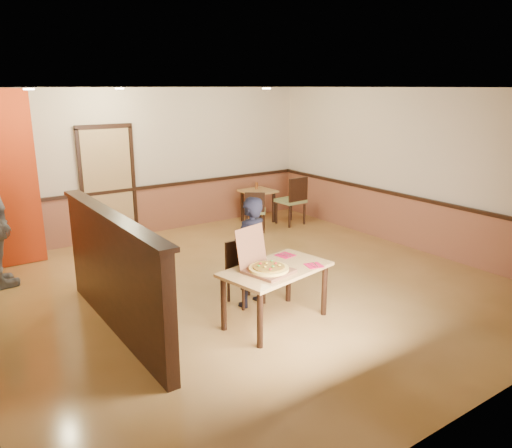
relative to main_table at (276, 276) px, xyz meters
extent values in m
plane|color=tan|center=(0.33, 1.09, -0.60)|extent=(7.00, 7.00, 0.00)
plane|color=black|center=(0.33, 1.09, 2.20)|extent=(7.00, 7.00, 0.00)
plane|color=beige|center=(0.33, 4.59, 0.80)|extent=(7.00, 0.00, 7.00)
plane|color=beige|center=(3.83, 1.09, 0.80)|extent=(0.00, 7.00, 7.00)
cube|color=#93543B|center=(0.33, 4.56, -0.15)|extent=(7.00, 0.04, 0.90)
cube|color=black|center=(0.33, 4.54, 0.32)|extent=(7.00, 0.06, 0.06)
cube|color=#93543B|center=(3.80, 1.09, -0.15)|extent=(0.04, 7.00, 0.90)
cube|color=black|center=(3.78, 1.09, 0.32)|extent=(0.06, 7.00, 0.06)
cube|color=tan|center=(-0.47, 4.55, 0.45)|extent=(0.90, 0.06, 2.10)
cube|color=black|center=(-1.67, 0.89, 0.10)|extent=(0.14, 3.00, 1.40)
cube|color=black|center=(-1.67, 0.89, 0.82)|extent=(0.20, 3.10, 0.05)
cylinder|color=beige|center=(-1.97, 2.89, 2.18)|extent=(0.14, 0.14, 0.02)
cylinder|color=beige|center=(-0.47, 3.59, 2.18)|extent=(0.14, 0.14, 0.02)
cylinder|color=beige|center=(1.73, 2.59, 2.18)|extent=(0.14, 0.14, 0.02)
cube|color=tan|center=(0.00, 0.00, 0.09)|extent=(1.45, 0.99, 0.04)
cylinder|color=black|center=(-0.52, -0.40, -0.27)|extent=(0.07, 0.07, 0.67)
cylinder|color=black|center=(-0.63, 0.19, -0.27)|extent=(0.07, 0.07, 0.67)
cylinder|color=black|center=(0.63, -0.19, -0.27)|extent=(0.07, 0.07, 0.67)
cylinder|color=black|center=(0.52, 0.40, -0.27)|extent=(0.07, 0.07, 0.67)
cube|color=olive|center=(0.02, 0.68, -0.19)|extent=(0.43, 0.43, 0.05)
cube|color=black|center=(0.02, 0.87, 0.03)|extent=(0.40, 0.05, 0.40)
cylinder|color=black|center=(-0.14, 0.51, -0.42)|extent=(0.04, 0.04, 0.36)
cylinder|color=black|center=(-0.15, 0.85, -0.42)|extent=(0.04, 0.04, 0.36)
cylinder|color=black|center=(0.20, 0.52, -0.42)|extent=(0.04, 0.04, 0.36)
cylinder|color=black|center=(0.19, 0.86, -0.42)|extent=(0.04, 0.04, 0.36)
cube|color=olive|center=(2.10, 3.46, -0.20)|extent=(0.57, 0.57, 0.05)
cube|color=black|center=(1.99, 3.31, 0.03)|extent=(0.33, 0.26, 0.39)
cylinder|color=black|center=(2.34, 3.49, -0.43)|extent=(0.04, 0.04, 0.36)
cylinder|color=black|center=(2.13, 3.23, -0.43)|extent=(0.04, 0.04, 0.36)
cylinder|color=black|center=(2.07, 3.70, -0.43)|extent=(0.04, 0.04, 0.36)
cylinder|color=black|center=(1.86, 3.43, -0.43)|extent=(0.04, 0.04, 0.36)
cube|color=olive|center=(3.00, 3.46, -0.10)|extent=(0.53, 0.53, 0.07)
cube|color=black|center=(3.01, 3.23, 0.17)|extent=(0.48, 0.07, 0.48)
cylinder|color=black|center=(3.20, 3.68, -0.38)|extent=(0.05, 0.05, 0.44)
cylinder|color=black|center=(3.22, 3.27, -0.38)|extent=(0.05, 0.05, 0.44)
cylinder|color=black|center=(2.78, 3.66, -0.38)|extent=(0.05, 0.05, 0.44)
cylinder|color=black|center=(2.80, 3.24, -0.38)|extent=(0.05, 0.05, 0.44)
cube|color=tan|center=(2.55, 4.01, 0.06)|extent=(0.66, 0.66, 0.04)
cylinder|color=black|center=(2.32, 3.76, -0.28)|extent=(0.07, 0.07, 0.65)
cylinder|color=black|center=(2.30, 4.24, -0.28)|extent=(0.07, 0.07, 0.65)
cylinder|color=black|center=(2.80, 3.78, -0.28)|extent=(0.07, 0.07, 0.65)
cylinder|color=black|center=(2.78, 4.26, -0.28)|extent=(0.07, 0.07, 0.65)
imported|color=black|center=(0.04, 0.61, 0.13)|extent=(0.60, 0.46, 1.47)
cube|color=brown|center=(-0.17, -0.08, 0.12)|extent=(0.57, 0.57, 0.03)
cube|color=brown|center=(-0.23, 0.19, 0.38)|extent=(0.48, 0.20, 0.47)
cylinder|color=#F5D059|center=(-0.17, -0.08, 0.16)|extent=(0.58, 0.58, 0.03)
cube|color=red|center=(0.42, -0.21, 0.11)|extent=(0.24, 0.24, 0.00)
cylinder|color=white|center=(0.39, -0.21, 0.12)|extent=(0.05, 0.17, 0.01)
cube|color=white|center=(0.45, -0.21, 0.11)|extent=(0.06, 0.18, 0.00)
cube|color=red|center=(0.37, 0.29, 0.11)|extent=(0.24, 0.24, 0.00)
cylinder|color=white|center=(0.34, 0.29, 0.12)|extent=(0.04, 0.18, 0.01)
cube|color=white|center=(0.40, 0.29, 0.11)|extent=(0.05, 0.19, 0.00)
cylinder|color=brown|center=(2.60, 4.13, 0.15)|extent=(0.06, 0.06, 0.14)
camera|label=1|loc=(-3.42, -4.49, 2.22)|focal=35.00mm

